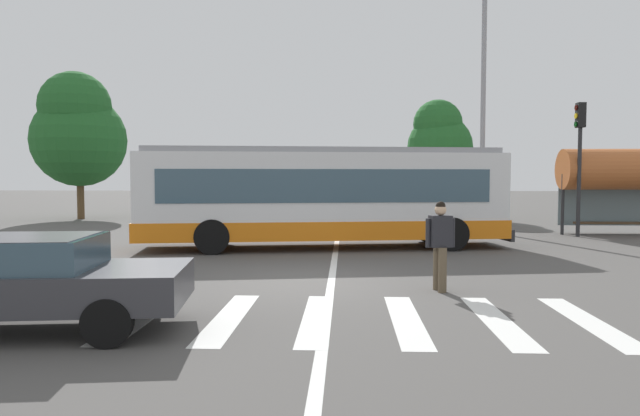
% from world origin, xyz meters
% --- Properties ---
extents(ground_plane, '(160.00, 160.00, 0.00)m').
position_xyz_m(ground_plane, '(0.00, 0.00, 0.00)').
color(ground_plane, '#514F4C').
extents(city_transit_bus, '(11.41, 4.28, 3.06)m').
position_xyz_m(city_transit_bus, '(0.05, 5.65, 1.59)').
color(city_transit_bus, black).
rests_on(city_transit_bus, ground_plane).
extents(pedestrian_crossing_street, '(0.57, 0.43, 1.72)m').
position_xyz_m(pedestrian_crossing_street, '(2.55, -0.88, 0.97)').
color(pedestrian_crossing_street, brown).
rests_on(pedestrian_crossing_street, ground_plane).
extents(foreground_sedan, '(4.70, 2.38, 1.35)m').
position_xyz_m(foreground_sedan, '(-3.80, -4.02, 0.77)').
color(foreground_sedan, black).
rests_on(foreground_sedan, ground_plane).
extents(parked_car_silver, '(2.03, 4.58, 1.35)m').
position_xyz_m(parked_car_silver, '(-7.06, 14.21, 0.77)').
color(parked_car_silver, black).
rests_on(parked_car_silver, ground_plane).
extents(parked_car_blue, '(1.99, 4.56, 1.35)m').
position_xyz_m(parked_car_blue, '(-4.38, 13.89, 0.77)').
color(parked_car_blue, black).
rests_on(parked_car_blue, ground_plane).
extents(parked_car_red, '(2.19, 4.64, 1.35)m').
position_xyz_m(parked_car_red, '(-1.78, 14.43, 0.77)').
color(parked_car_red, black).
rests_on(parked_car_red, ground_plane).
extents(parked_car_black, '(2.08, 4.60, 1.35)m').
position_xyz_m(parked_car_black, '(0.85, 13.79, 0.77)').
color(parked_car_black, black).
rests_on(parked_car_black, ground_plane).
extents(parked_car_white, '(2.03, 4.58, 1.35)m').
position_xyz_m(parked_car_white, '(3.67, 13.79, 0.77)').
color(parked_car_white, black).
rests_on(parked_car_white, ground_plane).
extents(parked_car_champagne, '(2.28, 4.67, 1.35)m').
position_xyz_m(parked_car_champagne, '(6.25, 13.88, 0.77)').
color(parked_car_champagne, black).
rests_on(parked_car_champagne, ground_plane).
extents(traffic_light_far_corner, '(0.33, 0.32, 4.88)m').
position_xyz_m(traffic_light_far_corner, '(9.26, 9.31, 3.27)').
color(traffic_light_far_corner, '#28282B').
rests_on(traffic_light_far_corner, ground_plane).
extents(bus_stop_shelter, '(4.80, 1.54, 3.25)m').
position_xyz_m(bus_stop_shelter, '(11.32, 10.08, 2.42)').
color(bus_stop_shelter, '#28282B').
rests_on(bus_stop_shelter, ground_plane).
extents(twin_arm_street_lamp, '(4.21, 0.32, 9.72)m').
position_xyz_m(twin_arm_street_lamp, '(6.26, 11.41, 5.90)').
color(twin_arm_street_lamp, '#939399').
rests_on(twin_arm_street_lamp, ground_plane).
extents(background_tree_left, '(4.80, 4.80, 7.59)m').
position_xyz_m(background_tree_left, '(-13.15, 17.04, 4.60)').
color(background_tree_left, brown).
rests_on(background_tree_left, ground_plane).
extents(background_tree_right, '(3.52, 3.52, 6.38)m').
position_xyz_m(background_tree_right, '(5.81, 19.26, 4.17)').
color(background_tree_right, brown).
rests_on(background_tree_right, ground_plane).
extents(crosswalk_painted_stripes, '(7.28, 3.20, 0.01)m').
position_xyz_m(crosswalk_painted_stripes, '(0.99, -3.08, 0.00)').
color(crosswalk_painted_stripes, silver).
rests_on(crosswalk_painted_stripes, ground_plane).
extents(lane_center_line, '(0.16, 24.00, 0.01)m').
position_xyz_m(lane_center_line, '(0.45, 2.00, 0.00)').
color(lane_center_line, silver).
rests_on(lane_center_line, ground_plane).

